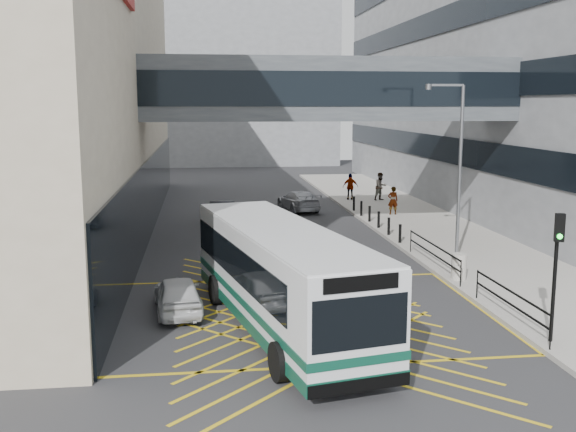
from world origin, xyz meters
name	(u,v)px	position (x,y,z in m)	size (l,w,h in m)	color
ground	(304,314)	(0.00, 0.00, 0.00)	(120.00, 120.00, 0.00)	#333335
building_far	(210,85)	(-2.00, 60.00, 9.00)	(28.00, 16.00, 18.00)	gray
skybridge	(328,90)	(3.00, 12.00, 7.50)	(20.00, 4.10, 3.00)	#474C51
pavement	(421,225)	(9.00, 15.00, 0.08)	(6.00, 54.00, 0.16)	#A9A49B
box_junction	(304,314)	(0.00, 0.00, 0.00)	(12.00, 9.00, 0.01)	gold
bus	(280,275)	(-0.94, -1.34, 1.69)	(4.84, 11.56, 3.16)	silver
car_white	(178,294)	(-4.08, 0.69, 0.63)	(1.61, 3.94, 1.25)	silver
car_dark	(223,211)	(-2.06, 17.66, 0.65)	(1.63, 4.17, 1.31)	black
car_silver	(299,200)	(2.94, 21.47, 0.69)	(1.86, 4.41, 1.37)	#A0A1A8
traffic_light	(557,259)	(6.48, -3.96, 2.57)	(0.30, 0.44, 3.71)	black
street_lamp	(456,161)	(7.56, 6.48, 4.42)	(1.70, 0.31, 7.47)	slate
litter_bin	(459,266)	(6.48, 3.03, 0.66)	(0.58, 0.58, 1.00)	#ADA89E
kerb_railings	(463,269)	(6.15, 1.78, 0.88)	(0.05, 12.54, 1.00)	black
bollards	(374,217)	(6.25, 15.00, 0.61)	(0.14, 10.14, 0.90)	black
pedestrian_a	(393,201)	(8.26, 18.25, 1.01)	(0.68, 0.48, 1.71)	gray
pedestrian_b	(381,187)	(9.13, 24.30, 1.12)	(0.94, 0.55, 1.93)	gray
pedestrian_c	(350,187)	(7.09, 24.81, 1.07)	(1.08, 0.52, 1.83)	gray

